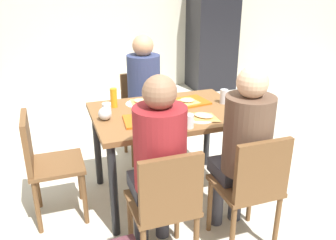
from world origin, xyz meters
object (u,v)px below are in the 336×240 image
Objects in this scene: main_table at (168,123)px; person_far_side at (145,90)px; tray_red_near at (148,120)px; paper_plate_near_edge at (201,118)px; pizza_slice_d at (204,116)px; soda_can at (224,96)px; chair_near_right at (252,185)px; paper_plate_center at (139,104)px; person_in_red at (158,156)px; pizza_slice_b at (187,101)px; chair_left_end at (44,159)px; chair_far_side at (142,109)px; chair_near_left at (166,202)px; plastic_cup_a at (151,92)px; tray_red_far at (186,102)px; pizza_slice_c at (141,101)px; plastic_cup_b at (189,121)px; drink_fridge at (212,31)px; plastic_cup_c at (107,109)px; person_in_brown_jacket at (244,142)px; pizza_slice_a at (145,117)px; foil_bundle at (105,114)px; condiment_bottle at (114,98)px.

person_far_side is at bearing 90.00° from main_table.
tray_red_near is 1.64× the size of paper_plate_near_edge.
pizza_slice_d is at bearing 7.20° from paper_plate_near_edge.
soda_can reaches higher than pizza_slice_d.
chair_near_right is 3.95× the size of paper_plate_center.
pizza_slice_b is (0.51, 0.79, 0.04)m from person_in_red.
chair_near_right is 1.54m from person_far_side.
chair_left_end is 0.68× the size of person_far_side.
chair_far_side is 1.00m from soda_can.
person_far_side is (0.30, 1.49, 0.25)m from chair_near_left.
chair_near_right is 0.68× the size of person_far_side.
chair_near_right is 8.70× the size of plastic_cup_a.
tray_red_far is 1.50× the size of pizza_slice_b.
paper_plate_near_edge is 2.20× the size of plastic_cup_a.
pizza_slice_b is at bearing -45.18° from plastic_cup_a.
plastic_cup_b reaches higher than pizza_slice_c.
drink_fridge is (1.56, 2.72, 0.16)m from tray_red_far.
main_table is 0.51m from plastic_cup_c.
chair_near_right is at bearing -13.21° from person_in_red.
person_in_brown_jacket is at bearing -83.62° from tray_red_far.
pizza_slice_a is 0.45m from pizza_slice_d.
pizza_slice_a is (0.07, 0.69, 0.29)m from chair_near_left.
pizza_slice_d is at bearing -90.51° from tray_red_far.
tray_red_far is 0.19× the size of drink_fridge.
pizza_slice_b is (0.44, 0.24, 0.00)m from pizza_slice_a.
plastic_cup_c is 0.82× the size of soda_can.
soda_can is at bearing -18.47° from pizza_slice_b.
plastic_cup_a reaches higher than paper_plate_center.
paper_plate_near_edge is (-0.12, 0.44, 0.02)m from person_in_brown_jacket.
paper_plate_center is 0.64m from plastic_cup_b.
pizza_slice_b is (0.04, 0.36, 0.02)m from paper_plate_near_edge.
person_in_brown_jacket is at bearing -46.12° from pizza_slice_a.
tray_red_near is at bearing 167.52° from paper_plate_near_edge.
chair_left_end reaches higher than tray_red_far.
pizza_slice_c is 0.45m from foil_bundle.
person_in_brown_jacket reaches higher than paper_plate_near_edge.
paper_plate_center is 1.80× the size of soda_can.
tray_red_near is at bearing -53.54° from pizza_slice_a.
chair_near_right is at bearing -56.77° from condiment_bottle.
chair_near_left is at bearing -97.71° from tray_red_near.
condiment_bottle reaches higher than chair_left_end.
paper_plate_center is at bearing -135.91° from pizza_slice_c.
condiment_bottle is (-0.16, 0.36, 0.06)m from pizza_slice_a.
person_in_red reaches higher than chair_far_side.
pizza_slice_c is (-0.37, 0.13, 0.01)m from tray_red_far.
main_table is at bearing 0.00° from chair_left_end.
pizza_slice_c is (0.14, 0.93, 0.03)m from person_in_red.
foil_bundle is at bearing -109.17° from plastic_cup_c.
pizza_slice_b is at bearing -68.80° from person_far_side.
chair_near_left is 0.64m from plastic_cup_b.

